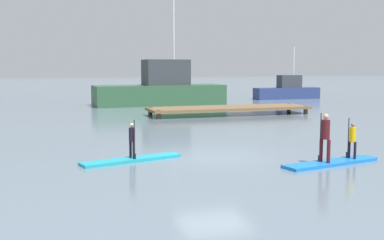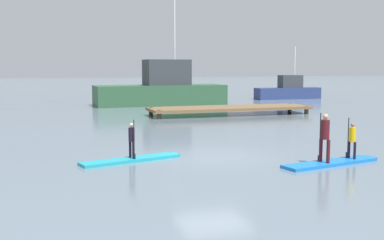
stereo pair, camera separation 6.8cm
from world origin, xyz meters
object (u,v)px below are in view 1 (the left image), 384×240
Objects in this scene: paddleboard_far at (332,163)px; fishing_boat_white_large at (161,90)px; paddler_child_front at (352,138)px; motor_boat_small_navy at (287,91)px; paddler_child_solo at (132,138)px; paddler_adult at (325,134)px; paddleboard_near at (132,160)px.

fishing_boat_white_large is (0.57, 25.00, 1.22)m from paddleboard_far.
paddleboard_far is 1.16m from paddler_child_front.
paddler_child_front is 31.01m from motor_boat_small_navy.
paddler_child_solo is 23.48m from fishing_boat_white_large.
paddler_child_front is at bearing -18.20° from paddler_child_solo.
fishing_boat_white_large is (0.90, 25.06, 0.27)m from paddler_adult.
fishing_boat_white_large is at bearing 90.73° from paddler_child_front.
motor_boat_small_navy is at bearing 51.89° from paddleboard_near.
paddler_adult is (-0.34, -0.06, 0.95)m from paddleboard_far.
paddler_child_front is (1.22, 0.26, -0.22)m from paddler_adult.
paddleboard_far is at bearing -22.23° from paddleboard_near.
fishing_boat_white_large is 1.63× the size of motor_boat_small_navy.
paddler_adult is 0.15× the size of fishing_boat_white_large.
paddleboard_near and paddleboard_far have the same top height.
paddler_child_solo is at bearing 161.80° from paddler_child_front.
paddleboard_far is 2.40× the size of paddler_adult.
motor_boat_small_navy reaches higher than paddleboard_far.
paddleboard_near is at bearing 148.49° from paddler_child_solo.
paddler_adult is at bearing -23.89° from paddler_child_solo.
paddleboard_far is at bearing -116.53° from motor_boat_small_navy.
motor_boat_small_navy is (13.53, 3.25, -0.45)m from fishing_boat_white_large.
paddler_child_front is at bearing 12.38° from paddleboard_far.
paddler_child_front reaches higher than paddleboard_near.
paddler_child_front is 0.13× the size of fishing_boat_white_large.
motor_boat_small_navy reaches higher than paddler_child_front.
motor_boat_small_navy is (20.20, 25.75, 0.76)m from paddleboard_near.
paddleboard_far is 31.58m from motor_boat_small_navy.
paddler_child_front is at bearing -115.23° from motor_boat_small_navy.
paddler_child_front is at bearing -18.23° from paddleboard_near.
paddler_adult is at bearing -168.11° from paddler_child_front.
paddleboard_far is at bearing -22.21° from paddler_child_solo.
paddleboard_far is 1.01m from paddler_adult.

